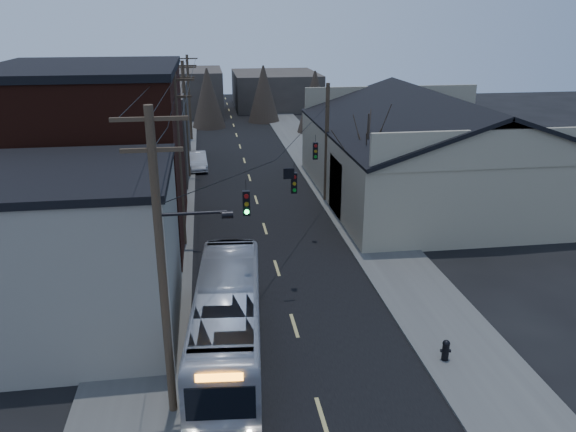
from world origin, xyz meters
The scene contains 14 objects.
road_surface centered at (0.00, 30.00, 0.01)m, with size 9.00×110.00×0.02m, color black.
sidewalk_left centered at (-6.50, 30.00, 0.06)m, with size 4.00×110.00×0.12m, color #474744.
sidewalk_right centered at (6.50, 30.00, 0.06)m, with size 4.00×110.00×0.12m, color #474744.
building_clapboard centered at (-9.00, 9.00, 3.50)m, with size 8.00×8.00×7.00m, color slate.
building_brick centered at (-10.00, 20.00, 5.00)m, with size 10.00×12.00×10.00m, color black.
building_left_far centered at (-9.50, 36.00, 3.50)m, with size 9.00×14.00×7.00m, color #36302B.
warehouse centered at (13.00, 25.00, 2.70)m, with size 16.16×20.60×7.73m.
building_far_left centered at (-6.00, 65.00, 3.00)m, with size 10.00×12.00×6.00m, color #36302B.
building_far_right centered at (7.00, 70.00, 2.50)m, with size 12.00×14.00×5.00m, color #36302B.
bare_tree centered at (6.50, 20.00, 3.60)m, with size 0.40×0.40×7.20m, color black.
utility_lines centered at (-3.11, 24.14, 4.95)m, with size 11.24×45.28×10.50m.
bus centered at (-2.94, 6.53, 1.51)m, with size 2.53×10.82×3.01m, color #B6B9C3.
parked_car centered at (-4.30, 35.64, 0.74)m, with size 1.56×4.47×1.47m, color #B4B6BC.
fire_hydrant centered at (5.42, 4.43, 0.59)m, with size 0.42×0.30×0.87m.
Camera 1 is at (-3.43, -13.29, 12.88)m, focal length 35.00 mm.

